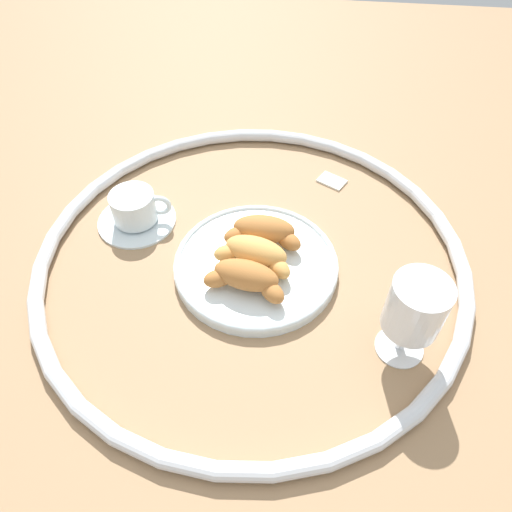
# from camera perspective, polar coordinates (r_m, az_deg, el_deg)

# --- Properties ---
(ground_plane) EXTENTS (2.20, 2.20, 0.00)m
(ground_plane) POSITION_cam_1_polar(r_m,az_deg,el_deg) (0.78, -0.51, -0.56)
(ground_plane) COLOR #997551
(table_chrome_rim) EXTENTS (0.69, 0.69, 0.02)m
(table_chrome_rim) POSITION_cam_1_polar(r_m,az_deg,el_deg) (0.78, -0.52, 0.02)
(table_chrome_rim) COLOR silver
(table_chrome_rim) RESTS_ON ground_plane
(pastry_plate) EXTENTS (0.26, 0.26, 0.02)m
(pastry_plate) POSITION_cam_1_polar(r_m,az_deg,el_deg) (0.77, -0.00, -0.94)
(pastry_plate) COLOR silver
(pastry_plate) RESTS_ON ground_plane
(croissant_large) EXTENTS (0.14, 0.07, 0.04)m
(croissant_large) POSITION_cam_1_polar(r_m,az_deg,el_deg) (0.78, 0.91, 2.99)
(croissant_large) COLOR #AD6B33
(croissant_large) RESTS_ON pastry_plate
(croissant_small) EXTENTS (0.13, 0.08, 0.04)m
(croissant_small) POSITION_cam_1_polar(r_m,az_deg,el_deg) (0.74, -0.09, 0.33)
(croissant_small) COLOR #D6994C
(croissant_small) RESTS_ON pastry_plate
(croissant_extra) EXTENTS (0.13, 0.08, 0.04)m
(croissant_extra) POSITION_cam_1_polar(r_m,az_deg,el_deg) (0.71, -1.11, -2.58)
(croissant_extra) COLOR #AD6B33
(croissant_extra) RESTS_ON pastry_plate
(coffee_cup_near) EXTENTS (0.14, 0.14, 0.06)m
(coffee_cup_near) POSITION_cam_1_polar(r_m,az_deg,el_deg) (0.86, -14.14, 5.27)
(coffee_cup_near) COLOR silver
(coffee_cup_near) RESTS_ON ground_plane
(juice_glass_left) EXTENTS (0.08, 0.08, 0.14)m
(juice_glass_left) POSITION_cam_1_polar(r_m,az_deg,el_deg) (0.65, 18.34, -6.15)
(juice_glass_left) COLOR white
(juice_glass_left) RESTS_ON ground_plane
(sugar_packet) EXTENTS (0.06, 0.05, 0.01)m
(sugar_packet) POSITION_cam_1_polar(r_m,az_deg,el_deg) (0.94, 9.01, 8.90)
(sugar_packet) COLOR white
(sugar_packet) RESTS_ON ground_plane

